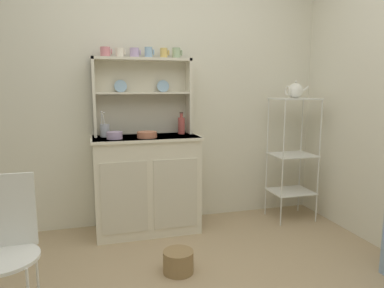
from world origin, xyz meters
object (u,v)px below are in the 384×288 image
(hutch_cabinet, at_px, (147,183))
(porcelain_teapot, at_px, (295,91))
(jam_bottle, at_px, (181,125))
(wire_chair, at_px, (3,241))
(bakers_rack, at_px, (293,148))
(bowl_mixing_large, at_px, (115,135))
(utensil_jar, at_px, (105,130))
(hutch_shelf_unit, at_px, (142,91))
(cup_rose_0, at_px, (105,52))
(floor_basket, at_px, (178,262))

(hutch_cabinet, distance_m, porcelain_teapot, 1.63)
(jam_bottle, bearing_deg, wire_chair, -134.92)
(bakers_rack, bearing_deg, porcelain_teapot, 180.00)
(hutch_cabinet, height_order, porcelain_teapot, porcelain_teapot)
(bowl_mixing_large, bearing_deg, utensil_jar, 115.70)
(jam_bottle, relative_size, utensil_jar, 0.90)
(bakers_rack, bearing_deg, wire_chair, -154.87)
(jam_bottle, height_order, utensil_jar, utensil_jar)
(hutch_shelf_unit, height_order, porcelain_teapot, hutch_shelf_unit)
(bowl_mixing_large, relative_size, jam_bottle, 0.65)
(cup_rose_0, distance_m, utensil_jar, 0.67)
(wire_chair, height_order, bowl_mixing_large, bowl_mixing_large)
(hutch_cabinet, relative_size, bakers_rack, 0.79)
(jam_bottle, bearing_deg, cup_rose_0, 176.85)
(floor_basket, height_order, cup_rose_0, cup_rose_0)
(wire_chair, bearing_deg, porcelain_teapot, 39.08)
(jam_bottle, xyz_separation_m, porcelain_teapot, (1.06, -0.17, 0.31))
(wire_chair, height_order, porcelain_teapot, porcelain_teapot)
(bakers_rack, relative_size, cup_rose_0, 12.17)
(hutch_shelf_unit, distance_m, bowl_mixing_large, 0.51)
(utensil_jar, bearing_deg, jam_bottle, 0.73)
(hutch_cabinet, height_order, bowl_mixing_large, bowl_mixing_large)
(hutch_shelf_unit, xyz_separation_m, porcelain_teapot, (1.41, -0.24, -0.00))
(hutch_shelf_unit, height_order, bowl_mixing_large, hutch_shelf_unit)
(cup_rose_0, height_order, utensil_jar, cup_rose_0)
(wire_chair, bearing_deg, floor_basket, 34.17)
(hutch_shelf_unit, bearing_deg, floor_basket, -84.31)
(floor_basket, xyz_separation_m, bowl_mixing_large, (-0.37, 0.72, 0.81))
(wire_chair, bearing_deg, bowl_mixing_large, 73.77)
(cup_rose_0, relative_size, porcelain_teapot, 0.42)
(cup_rose_0, height_order, bowl_mixing_large, cup_rose_0)
(bakers_rack, height_order, cup_rose_0, cup_rose_0)
(floor_basket, relative_size, porcelain_teapot, 0.93)
(hutch_cabinet, xyz_separation_m, bakers_rack, (1.41, -0.08, 0.27))
(jam_bottle, distance_m, utensil_jar, 0.69)
(hutch_cabinet, relative_size, bowl_mixing_large, 7.08)
(wire_chair, height_order, utensil_jar, utensil_jar)
(floor_basket, height_order, jam_bottle, jam_bottle)
(hutch_cabinet, relative_size, floor_basket, 4.35)
(bakers_rack, distance_m, floor_basket, 1.62)
(hutch_shelf_unit, distance_m, jam_bottle, 0.47)
(floor_basket, distance_m, cup_rose_0, 1.81)
(bowl_mixing_large, xyz_separation_m, utensil_jar, (-0.07, 0.15, 0.03))
(hutch_shelf_unit, relative_size, bakers_rack, 0.73)
(wire_chair, xyz_separation_m, bowl_mixing_large, (0.63, 1.09, 0.37))
(hutch_cabinet, bearing_deg, cup_rose_0, 158.50)
(floor_basket, height_order, utensil_jar, utensil_jar)
(bakers_rack, height_order, floor_basket, bakers_rack)
(bowl_mixing_large, relative_size, utensil_jar, 0.59)
(hutch_shelf_unit, bearing_deg, bakers_rack, -9.75)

